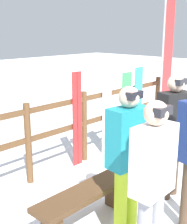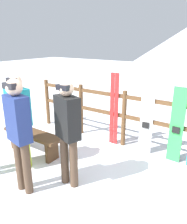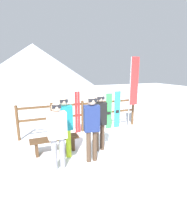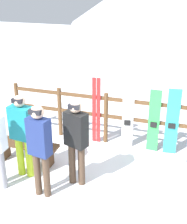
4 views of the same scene
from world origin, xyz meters
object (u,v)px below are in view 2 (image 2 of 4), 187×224
object	(u,v)px
snowboard_white	(146,122)
snowboard_green	(177,126)
person_black	(68,127)
ski_pair_red	(114,110)
bench	(33,138)
person_navy	(19,129)
person_teal	(19,116)

from	to	relation	value
snowboard_white	snowboard_green	distance (m)	0.59
person_black	snowboard_white	world-z (taller)	person_black
ski_pair_red	snowboard_green	distance (m)	1.34
bench	snowboard_white	distance (m)	2.33
bench	person_navy	distance (m)	1.39
ski_pair_red	snowboard_white	distance (m)	0.76
bench	person_teal	distance (m)	0.79
bench	snowboard_green	world-z (taller)	snowboard_green
snowboard_green	ski_pair_red	bearing A→B (deg)	179.85
person_black	snowboard_green	distance (m)	2.09
snowboard_white	person_navy	bearing A→B (deg)	-115.75
person_teal	person_navy	bearing A→B (deg)	-37.29
bench	snowboard_white	world-z (taller)	snowboard_white
bench	ski_pair_red	size ratio (longest dim) A/B	0.88
person_black	ski_pair_red	size ratio (longest dim) A/B	1.06
person_navy	person_teal	size ratio (longest dim) A/B	1.03
person_navy	snowboard_white	distance (m)	2.49
snowboard_green	person_black	bearing A→B (deg)	-125.20
person_black	person_teal	size ratio (longest dim) A/B	1.00
bench	person_black	distance (m)	1.48
person_navy	snowboard_green	world-z (taller)	person_navy
person_navy	ski_pair_red	bearing A→B (deg)	81.87
person_black	ski_pair_red	xyz separation A→B (m)	(-0.15, 1.69, -0.20)
snowboard_green	person_teal	bearing A→B (deg)	-142.35
person_navy	snowboard_white	world-z (taller)	person_navy
bench	person_teal	bearing A→B (deg)	-63.59
person_navy	person_black	bearing A→B (deg)	48.40
person_navy	person_black	distance (m)	0.70
ski_pair_red	bench	bearing A→B (deg)	-130.32
bench	person_black	size ratio (longest dim) A/B	0.83
snowboard_white	bench	bearing A→B (deg)	-144.74
snowboard_white	snowboard_green	xyz separation A→B (m)	(0.59, 0.00, 0.04)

